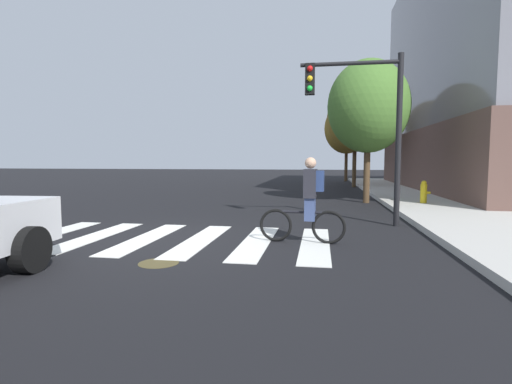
{
  "coord_description": "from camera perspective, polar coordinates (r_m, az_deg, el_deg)",
  "views": [
    {
      "loc": [
        3.19,
        -7.44,
        1.63
      ],
      "look_at": [
        1.77,
        1.06,
        0.92
      ],
      "focal_mm": 26.93,
      "sensor_mm": 36.0,
      "label": 1
    }
  ],
  "objects": [
    {
      "name": "street_tree_near",
      "position": [
        15.41,
        16.34,
        12.08
      ],
      "size": [
        3.04,
        3.04,
        5.41
      ],
      "color": "#4C3823",
      "rests_on": "ground"
    },
    {
      "name": "cyclist",
      "position": [
        7.59,
        7.79,
        -1.27
      ],
      "size": [
        1.71,
        0.38,
        1.69
      ],
      "color": "black",
      "rests_on": "ground"
    },
    {
      "name": "street_tree_far",
      "position": [
        30.76,
        13.33,
        9.18
      ],
      "size": [
        3.4,
        3.4,
        6.05
      ],
      "color": "#4C3823",
      "rests_on": "ground"
    },
    {
      "name": "street_tree_mid",
      "position": [
        24.26,
        14.53,
        10.36
      ],
      "size": [
        3.39,
        3.39,
        6.03
      ],
      "color": "#4C3823",
      "rests_on": "ground"
    },
    {
      "name": "crosswalk_stripes",
      "position": [
        8.18,
        -12.18,
        -6.84
      ],
      "size": [
        6.36,
        3.26,
        0.01
      ],
      "color": "silver",
      "rests_on": "ground"
    },
    {
      "name": "traffic_light_near",
      "position": [
        10.0,
        15.77,
        11.62
      ],
      "size": [
        2.47,
        0.28,
        4.2
      ],
      "color": "black",
      "rests_on": "ground"
    },
    {
      "name": "manhole_cover",
      "position": [
        6.39,
        -14.26,
        -10.18
      ],
      "size": [
        0.64,
        0.64,
        0.01
      ],
      "primitive_type": "cylinder",
      "color": "#473D1E",
      "rests_on": "ground"
    },
    {
      "name": "ground_plane",
      "position": [
        8.26,
        -13.57,
        -6.79
      ],
      "size": [
        120.0,
        120.0,
        0.0
      ],
      "primitive_type": "plane",
      "color": "black"
    },
    {
      "name": "fire_hydrant",
      "position": [
        14.54,
        23.65,
        0.0
      ],
      "size": [
        0.33,
        0.22,
        0.78
      ],
      "color": "gold",
      "rests_on": "sidewalk"
    }
  ]
}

